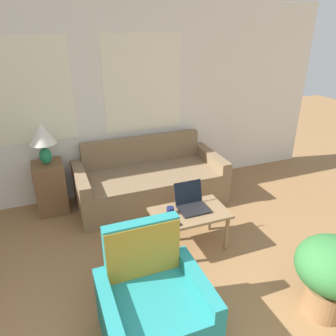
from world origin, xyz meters
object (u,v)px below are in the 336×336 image
Objects in this scene: coffee_table at (190,217)px; tv_remote at (176,222)px; potted_plant at (332,271)px; cup_navy at (170,210)px; armchair at (153,307)px; table_lamp at (42,137)px; couch at (149,182)px; laptop at (192,203)px.

coffee_table is 5.32× the size of tv_remote.
potted_plant is at bearing -49.79° from tv_remote.
cup_navy is at bearing 166.81° from coffee_table.
table_lamp reaches higher than armchair.
coffee_table is 9.86× the size of cup_navy.
armchair is at bearing -107.44° from couch.
armchair reaches higher than couch.
potted_plant is (0.94, -1.31, -0.04)m from cup_navy.
couch reaches higher than laptop.
tv_remote is (0.52, 0.78, 0.19)m from armchair.
table_lamp is 2.00m from laptop.
armchair is at bearing -74.15° from table_lamp.
couch is 1.16m from cup_navy.
tv_remote is at bearing -143.00° from laptop.
table_lamp is at bearing 105.85° from armchair.
laptop is 0.27m from cup_navy.
cup_navy is at bearing -48.02° from table_lamp.
potted_plant is (0.95, -1.13, -0.02)m from tv_remote.
cup_navy is 0.54× the size of tv_remote.
laptop is (0.13, -1.10, 0.25)m from couch.
armchair is at bearing -123.36° from tv_remote.
cup_navy is at bearing -174.51° from laptop.
table_lamp is (-0.65, 2.27, 0.78)m from armchair.
tv_remote is at bearing -96.17° from couch.
tv_remote is at bearing -148.90° from coffee_table.
table_lamp reaches higher than laptop.
armchair is 1.52m from potted_plant.
tv_remote is 1.48m from potted_plant.
couch reaches higher than potted_plant.
couch is 6.18× the size of laptop.
laptop is (1.44, -1.28, -0.53)m from table_lamp.
cup_navy is (-0.21, 0.05, 0.10)m from coffee_table.
potted_plant is at bearing -54.35° from cup_navy.
tv_remote reaches higher than coffee_table.
armchair is 1.24× the size of potted_plant.
tv_remote is (-0.22, -0.13, 0.07)m from coffee_table.
table_lamp reaches higher than coffee_table.
couch is at bearing 72.56° from armchair.
laptop is at bearing -83.03° from couch.
tv_remote is 0.21× the size of potted_plant.
tv_remote is (-0.14, -1.31, 0.20)m from couch.
coffee_table is at bearing -126.15° from laptop.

